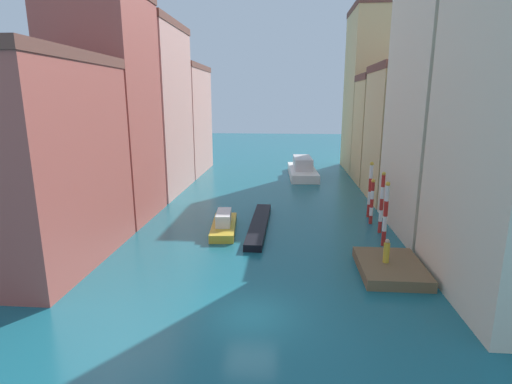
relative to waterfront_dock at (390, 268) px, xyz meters
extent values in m
plane|color=#196070|center=(-7.88, 19.04, -0.32)|extent=(154.00, 154.00, 0.00)
cube|color=#B25147|center=(-21.34, 0.08, 5.79)|extent=(6.86, 11.27, 12.20)
cube|color=brown|center=(-21.34, 0.08, 12.21)|extent=(7.00, 11.50, 0.66)
cube|color=#B25147|center=(-21.34, 9.94, 8.70)|extent=(6.86, 7.82, 18.03)
cube|color=tan|center=(-21.34, 20.04, 8.31)|extent=(6.86, 11.24, 17.26)
cube|color=brown|center=(-21.34, 20.04, 17.31)|extent=(7.00, 11.46, 0.74)
cube|color=tan|center=(-21.34, 32.04, 6.64)|extent=(6.86, 11.79, 13.92)
cube|color=brown|center=(-21.34, 32.04, 13.95)|extent=(7.00, 12.02, 0.70)
cube|color=beige|center=(5.57, 8.30, 10.56)|extent=(6.86, 10.53, 21.74)
cube|color=#DBB77A|center=(5.57, 18.43, 6.06)|extent=(6.86, 8.67, 12.74)
cube|color=brown|center=(5.57, 18.43, 12.80)|extent=(7.00, 8.84, 0.74)
cube|color=#DBB77A|center=(5.57, 26.87, 5.79)|extent=(6.86, 7.23, 12.22)
cube|color=brown|center=(5.57, 26.87, 12.29)|extent=(7.00, 7.38, 0.77)
cube|color=#DBB77A|center=(5.57, 35.86, 10.48)|extent=(6.86, 10.18, 21.59)
cube|color=brown|center=(5.57, 35.86, 21.66)|extent=(7.00, 10.39, 0.77)
cube|color=brown|center=(0.00, 0.00, 0.00)|extent=(3.68, 5.03, 0.63)
cylinder|color=gold|center=(-0.29, 0.06, 0.92)|extent=(0.36, 0.36, 1.20)
sphere|color=tan|center=(-0.29, 0.06, 1.65)|extent=(0.26, 0.26, 0.26)
cylinder|color=red|center=(0.62, 4.51, 0.23)|extent=(0.30, 0.30, 1.09)
cylinder|color=white|center=(0.62, 4.51, 1.32)|extent=(0.30, 0.30, 1.09)
cylinder|color=red|center=(0.62, 4.51, 2.41)|extent=(0.30, 0.30, 1.09)
cylinder|color=white|center=(0.62, 4.51, 3.50)|extent=(0.30, 0.30, 1.09)
sphere|color=gold|center=(0.62, 4.51, 4.16)|extent=(0.33, 0.33, 0.33)
cylinder|color=red|center=(0.99, 7.37, 0.14)|extent=(0.27, 0.27, 0.91)
cylinder|color=white|center=(0.99, 7.37, 1.05)|extent=(0.27, 0.27, 0.91)
cylinder|color=red|center=(0.99, 7.37, 1.96)|extent=(0.27, 0.27, 0.91)
cylinder|color=white|center=(0.99, 7.37, 2.87)|extent=(0.27, 0.27, 0.91)
cylinder|color=red|center=(0.99, 7.37, 3.78)|extent=(0.27, 0.27, 0.91)
sphere|color=gold|center=(0.99, 7.37, 4.34)|extent=(0.30, 0.30, 0.30)
cylinder|color=red|center=(0.73, 9.59, 0.04)|extent=(0.29, 0.29, 0.71)
cylinder|color=white|center=(0.73, 9.59, 0.75)|extent=(0.29, 0.29, 0.71)
cylinder|color=red|center=(0.73, 9.59, 1.45)|extent=(0.29, 0.29, 0.71)
cylinder|color=white|center=(0.73, 9.59, 2.16)|extent=(0.29, 0.29, 0.71)
cylinder|color=red|center=(0.73, 9.59, 2.87)|extent=(0.29, 0.29, 0.71)
sphere|color=gold|center=(0.73, 9.59, 3.34)|extent=(0.31, 0.31, 0.31)
cylinder|color=red|center=(0.94, 11.52, 0.26)|extent=(0.31, 0.31, 1.15)
cylinder|color=white|center=(0.94, 11.52, 1.42)|extent=(0.31, 0.31, 1.15)
cylinder|color=red|center=(0.94, 11.52, 2.57)|extent=(0.31, 0.31, 1.15)
cylinder|color=white|center=(0.94, 11.52, 3.72)|extent=(0.31, 0.31, 1.15)
sphere|color=gold|center=(0.94, 11.52, 4.42)|extent=(0.34, 0.34, 0.34)
cube|color=white|center=(-4.24, 30.08, 0.21)|extent=(3.94, 10.89, 1.05)
cube|color=silver|center=(-4.24, 30.08, 1.49)|extent=(2.54, 5.77, 1.50)
cube|color=black|center=(-8.44, 7.80, -0.05)|extent=(1.42, 10.68, 0.52)
cube|color=gold|center=(-11.16, 6.85, -0.01)|extent=(2.32, 6.06, 0.61)
cube|color=silver|center=(-11.16, 6.85, 0.76)|extent=(1.34, 2.89, 0.93)
camera|label=1|loc=(-6.26, -22.43, 9.84)|focal=27.66mm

